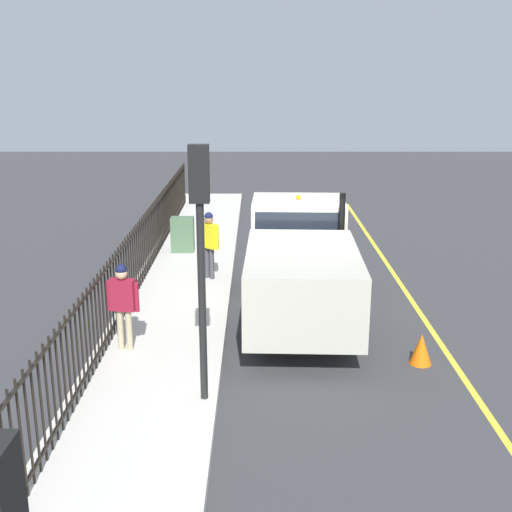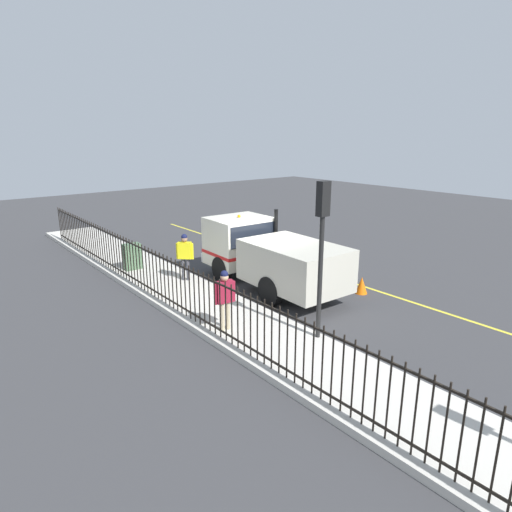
{
  "view_description": "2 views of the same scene",
  "coord_description": "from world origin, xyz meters",
  "px_view_note": "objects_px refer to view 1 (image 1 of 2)",
  "views": [
    {
      "loc": [
        0.93,
        13.69,
        5.26
      ],
      "look_at": [
        0.95,
        0.01,
        1.3
      ],
      "focal_mm": 45.21,
      "sensor_mm": 36.0,
      "label": 1
    },
    {
      "loc": [
        9.62,
        11.55,
        5.33
      ],
      "look_at": [
        0.19,
        -0.19,
        1.1
      ],
      "focal_mm": 30.87,
      "sensor_mm": 36.0,
      "label": 2
    }
  ],
  "objects_px": {
    "pedestrian_distant": "(123,298)",
    "worker_standing": "(209,238)",
    "traffic_cone": "(421,349)",
    "utility_cabinet": "(183,235)",
    "work_truck": "(300,257)",
    "traffic_light_near": "(200,224)"
  },
  "relations": [
    {
      "from": "traffic_cone",
      "to": "worker_standing",
      "type": "bearing_deg",
      "value": -47.21
    },
    {
      "from": "worker_standing",
      "to": "traffic_cone",
      "type": "height_order",
      "value": "worker_standing"
    },
    {
      "from": "worker_standing",
      "to": "pedestrian_distant",
      "type": "distance_m",
      "value": 4.53
    },
    {
      "from": "pedestrian_distant",
      "to": "traffic_light_near",
      "type": "height_order",
      "value": "traffic_light_near"
    },
    {
      "from": "pedestrian_distant",
      "to": "worker_standing",
      "type": "bearing_deg",
      "value": -97.66
    },
    {
      "from": "worker_standing",
      "to": "traffic_light_near",
      "type": "distance_m",
      "value": 6.48
    },
    {
      "from": "utility_cabinet",
      "to": "work_truck",
      "type": "bearing_deg",
      "value": 125.51
    },
    {
      "from": "work_truck",
      "to": "utility_cabinet",
      "type": "distance_m",
      "value": 5.36
    },
    {
      "from": "pedestrian_distant",
      "to": "traffic_light_near",
      "type": "relative_size",
      "value": 0.41
    },
    {
      "from": "traffic_light_near",
      "to": "utility_cabinet",
      "type": "relative_size",
      "value": 3.99
    },
    {
      "from": "worker_standing",
      "to": "utility_cabinet",
      "type": "bearing_deg",
      "value": 154.51
    },
    {
      "from": "worker_standing",
      "to": "pedestrian_distant",
      "type": "relative_size",
      "value": 1.02
    },
    {
      "from": "work_truck",
      "to": "worker_standing",
      "type": "relative_size",
      "value": 3.56
    },
    {
      "from": "pedestrian_distant",
      "to": "utility_cabinet",
      "type": "distance_m",
      "value": 6.85
    },
    {
      "from": "pedestrian_distant",
      "to": "traffic_cone",
      "type": "height_order",
      "value": "pedestrian_distant"
    },
    {
      "from": "traffic_light_near",
      "to": "traffic_cone",
      "type": "relative_size",
      "value": 6.91
    },
    {
      "from": "work_truck",
      "to": "traffic_light_near",
      "type": "bearing_deg",
      "value": -110.5
    },
    {
      "from": "traffic_cone",
      "to": "utility_cabinet",
      "type": "bearing_deg",
      "value": -53.67
    },
    {
      "from": "traffic_cone",
      "to": "pedestrian_distant",
      "type": "bearing_deg",
      "value": -2.45
    },
    {
      "from": "work_truck",
      "to": "utility_cabinet",
      "type": "height_order",
      "value": "work_truck"
    },
    {
      "from": "utility_cabinet",
      "to": "traffic_cone",
      "type": "relative_size",
      "value": 1.73
    },
    {
      "from": "worker_standing",
      "to": "traffic_light_near",
      "type": "xyz_separation_m",
      "value": [
        -0.35,
        6.21,
        1.83
      ]
    }
  ]
}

